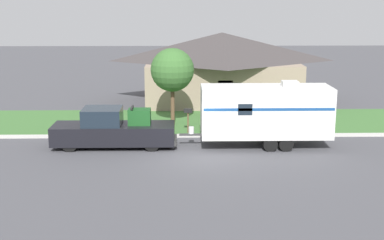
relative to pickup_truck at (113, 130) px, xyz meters
name	(u,v)px	position (x,y,z in m)	size (l,w,h in m)	color
ground_plane	(192,157)	(4.02, -1.84, -0.90)	(120.00, 120.00, 0.00)	#47474C
curb_strip	(191,136)	(4.02, 1.91, -0.83)	(80.00, 0.30, 0.14)	beige
lawn_strip	(190,122)	(4.02, 5.56, -0.88)	(80.00, 7.00, 0.03)	#3D6B33
house_across_street	(222,66)	(6.47, 12.18, 1.72)	(11.66, 7.65, 5.05)	gray
pickup_truck	(113,130)	(0.00, 0.00, 0.00)	(6.33, 1.97, 2.10)	black
travel_trailer	(266,111)	(7.82, 0.00, 0.94)	(7.72, 2.26, 3.40)	black
mailbox	(188,114)	(3.88, 2.78, 0.18)	(0.48, 0.20, 1.41)	brown
tree_in_yard	(172,70)	(2.99, 4.76, 2.43)	(2.58, 2.58, 4.63)	brown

